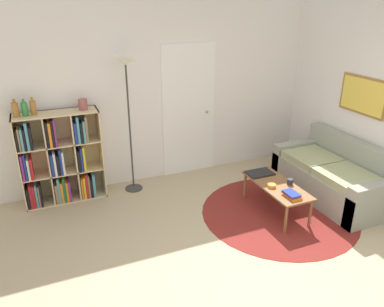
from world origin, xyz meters
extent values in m
plane|color=tan|center=(0.00, 0.00, 0.00)|extent=(14.00, 14.00, 0.00)
cube|color=silver|center=(0.00, 2.81, 1.30)|extent=(7.49, 0.05, 2.60)
cube|color=white|center=(0.32, 2.77, 0.99)|extent=(0.84, 0.02, 1.99)
sphere|color=tan|center=(0.61, 2.75, 0.95)|extent=(0.04, 0.04, 0.04)
cube|color=silver|center=(2.27, 1.39, 1.30)|extent=(0.05, 5.79, 2.60)
cube|color=olive|center=(2.24, 1.34, 1.37)|extent=(0.02, 0.76, 0.50)
cube|color=yellow|center=(2.22, 1.34, 1.37)|extent=(0.01, 0.70, 0.44)
cylinder|color=maroon|center=(0.90, 1.13, 0.00)|extent=(1.98, 1.98, 0.01)
cube|color=beige|center=(-2.10, 2.60, 0.62)|extent=(0.02, 0.34, 1.23)
cube|color=beige|center=(-1.06, 2.60, 0.62)|extent=(0.02, 0.34, 1.23)
cube|color=beige|center=(-1.58, 2.60, 1.22)|extent=(1.05, 0.34, 0.02)
cube|color=beige|center=(-1.58, 2.60, 0.01)|extent=(1.05, 0.34, 0.02)
cube|color=beige|center=(-1.58, 2.76, 0.62)|extent=(1.05, 0.02, 1.23)
cube|color=beige|center=(-1.75, 2.60, 0.62)|extent=(0.02, 0.32, 1.20)
cube|color=beige|center=(-1.41, 2.60, 0.62)|extent=(0.02, 0.32, 1.20)
cube|color=beige|center=(-1.58, 2.60, 0.42)|extent=(1.02, 0.32, 0.02)
cube|color=beige|center=(-1.58, 2.60, 0.82)|extent=(1.02, 0.32, 0.02)
cube|color=black|center=(-2.06, 2.57, 0.16)|extent=(0.03, 0.27, 0.28)
cube|color=#B21E23|center=(-2.03, 2.56, 0.18)|extent=(0.03, 0.26, 0.32)
cube|color=#B21E23|center=(-1.99, 2.56, 0.17)|extent=(0.03, 0.26, 0.31)
cube|color=teal|center=(-1.96, 2.54, 0.17)|extent=(0.03, 0.22, 0.31)
cube|color=olive|center=(-1.93, 2.57, 0.16)|extent=(0.02, 0.27, 0.29)
cube|color=black|center=(-1.91, 2.56, 0.18)|extent=(0.03, 0.26, 0.32)
cube|color=olive|center=(-1.71, 2.56, 0.15)|extent=(0.03, 0.25, 0.27)
cube|color=teal|center=(-1.68, 2.54, 0.20)|extent=(0.03, 0.21, 0.36)
cube|color=orange|center=(-1.64, 2.54, 0.16)|extent=(0.03, 0.22, 0.29)
cube|color=#196B38|center=(-1.61, 2.57, 0.19)|extent=(0.03, 0.27, 0.35)
cube|color=orange|center=(-1.58, 2.53, 0.16)|extent=(0.03, 0.19, 0.29)
cube|color=#7F287A|center=(-1.55, 2.55, 0.16)|extent=(0.03, 0.22, 0.29)
cube|color=orange|center=(-1.38, 2.54, 0.16)|extent=(0.02, 0.21, 0.29)
cube|color=gold|center=(-1.35, 2.55, 0.17)|extent=(0.03, 0.23, 0.31)
cube|color=#B21E23|center=(-1.32, 2.54, 0.19)|extent=(0.03, 0.21, 0.35)
cube|color=olive|center=(-1.29, 2.54, 0.18)|extent=(0.02, 0.21, 0.32)
cube|color=black|center=(-1.26, 2.56, 0.15)|extent=(0.03, 0.26, 0.27)
cube|color=teal|center=(-1.22, 2.57, 0.18)|extent=(0.03, 0.27, 0.33)
cube|color=#7F287A|center=(-2.06, 2.54, 0.59)|extent=(0.03, 0.21, 0.34)
cube|color=navy|center=(-2.03, 2.56, 0.60)|extent=(0.02, 0.25, 0.35)
cube|color=silver|center=(-2.00, 2.56, 0.56)|extent=(0.03, 0.26, 0.28)
cube|color=#B21E23|center=(-1.96, 2.57, 0.57)|extent=(0.03, 0.27, 0.28)
cube|color=navy|center=(-1.71, 2.53, 0.57)|extent=(0.03, 0.20, 0.30)
cube|color=silver|center=(-1.68, 2.56, 0.58)|extent=(0.03, 0.26, 0.31)
cube|color=black|center=(-1.64, 2.56, 0.56)|extent=(0.03, 0.25, 0.27)
cube|color=navy|center=(-1.61, 2.57, 0.60)|extent=(0.03, 0.27, 0.35)
cube|color=silver|center=(-1.58, 2.54, 0.58)|extent=(0.03, 0.22, 0.31)
cube|color=black|center=(-1.38, 2.55, 0.57)|extent=(0.03, 0.23, 0.29)
cube|color=navy|center=(-1.34, 2.56, 0.59)|extent=(0.02, 0.26, 0.32)
cube|color=gold|center=(-1.31, 2.56, 0.59)|extent=(0.03, 0.26, 0.33)
cube|color=black|center=(-2.07, 2.54, 0.96)|extent=(0.02, 0.21, 0.27)
cube|color=olive|center=(-2.04, 2.56, 0.97)|extent=(0.02, 0.25, 0.29)
cube|color=teal|center=(-2.01, 2.55, 0.97)|extent=(0.03, 0.23, 0.28)
cube|color=black|center=(-1.98, 2.54, 0.96)|extent=(0.02, 0.21, 0.27)
cube|color=teal|center=(-1.95, 2.53, 1.00)|extent=(0.03, 0.20, 0.36)
cube|color=black|center=(-1.91, 2.54, 0.97)|extent=(0.03, 0.22, 0.30)
cube|color=black|center=(-1.72, 2.54, 0.99)|extent=(0.02, 0.22, 0.33)
cube|color=orange|center=(-1.69, 2.53, 0.98)|extent=(0.03, 0.20, 0.32)
cube|color=black|center=(-1.65, 2.53, 1.00)|extent=(0.02, 0.20, 0.35)
cube|color=#7F287A|center=(-1.62, 2.56, 1.00)|extent=(0.02, 0.25, 0.36)
cube|color=navy|center=(-1.38, 2.53, 0.96)|extent=(0.03, 0.20, 0.28)
cube|color=teal|center=(-1.34, 2.56, 1.00)|extent=(0.03, 0.26, 0.36)
cube|color=black|center=(-1.30, 2.54, 0.96)|extent=(0.03, 0.21, 0.27)
cube|color=teal|center=(-1.27, 2.54, 0.97)|extent=(0.03, 0.22, 0.29)
cube|color=olive|center=(-1.24, 2.57, 1.00)|extent=(0.03, 0.27, 0.35)
cylinder|color=#333333|center=(-0.66, 2.52, 0.01)|extent=(0.25, 0.25, 0.01)
cylinder|color=#333333|center=(-0.66, 2.52, 0.94)|extent=(0.02, 0.02, 1.77)
cone|color=white|center=(-0.66, 2.52, 1.82)|extent=(0.25, 0.25, 0.10)
cube|color=gray|center=(1.82, 1.25, 0.20)|extent=(0.82, 1.66, 0.41)
cube|color=gray|center=(2.15, 1.25, 0.40)|extent=(0.16, 1.66, 0.79)
cube|color=gray|center=(1.82, 0.50, 0.27)|extent=(0.82, 0.16, 0.55)
cube|color=gray|center=(1.82, 2.00, 0.27)|extent=(0.82, 0.16, 0.55)
cube|color=#A0A779|center=(1.74, 0.91, 0.46)|extent=(0.62, 0.65, 0.10)
cube|color=#A0A779|center=(1.74, 1.58, 0.46)|extent=(0.62, 0.65, 0.10)
cube|color=brown|center=(0.88, 1.20, 0.38)|extent=(0.43, 1.02, 0.02)
cylinder|color=brown|center=(0.70, 0.74, 0.18)|extent=(0.04, 0.04, 0.36)
cylinder|color=brown|center=(0.70, 1.67, 0.18)|extent=(0.04, 0.04, 0.36)
cylinder|color=brown|center=(1.05, 0.74, 0.18)|extent=(0.04, 0.04, 0.36)
cylinder|color=brown|center=(1.05, 1.67, 0.18)|extent=(0.04, 0.04, 0.36)
cube|color=black|center=(0.85, 1.55, 0.40)|extent=(0.35, 0.24, 0.02)
cylinder|color=orange|center=(0.77, 1.17, 0.41)|extent=(0.11, 0.11, 0.04)
cube|color=orange|center=(0.85, 0.85, 0.40)|extent=(0.14, 0.21, 0.03)
cube|color=#B21E23|center=(0.84, 0.87, 0.42)|extent=(0.14, 0.21, 0.01)
cube|color=navy|center=(0.84, 0.86, 0.43)|extent=(0.14, 0.21, 0.02)
cylinder|color=#28282D|center=(1.03, 1.14, 0.42)|extent=(0.07, 0.07, 0.07)
cylinder|color=olive|center=(-2.03, 2.59, 1.32)|extent=(0.08, 0.08, 0.18)
cylinder|color=olive|center=(-2.03, 2.59, 1.43)|extent=(0.03, 0.03, 0.04)
cylinder|color=#2D8438|center=(-1.92, 2.59, 1.32)|extent=(0.07, 0.07, 0.17)
cylinder|color=#2D8438|center=(-1.92, 2.59, 1.42)|extent=(0.03, 0.03, 0.04)
cylinder|color=olive|center=(-1.82, 2.60, 1.32)|extent=(0.07, 0.07, 0.18)
cylinder|color=olive|center=(-1.82, 2.60, 1.43)|extent=(0.03, 0.03, 0.04)
cylinder|color=#934C47|center=(-1.23, 2.60, 1.30)|extent=(0.11, 0.11, 0.14)
camera|label=1|loc=(-1.76, -2.27, 2.57)|focal=35.00mm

